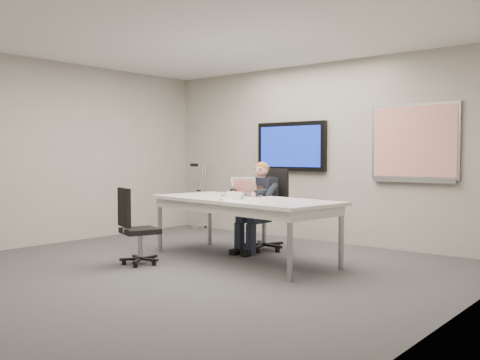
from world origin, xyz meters
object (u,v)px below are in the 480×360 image
Objects in this scene: conference_table at (243,205)px; laptop at (239,191)px; office_chair_far at (266,225)px; seated_person at (255,216)px; office_chair_near at (137,241)px.

laptop reaches higher than conference_table.
seated_person reaches higher than office_chair_far.
seated_person is (-0.00, -0.25, 0.15)m from office_chair_far.
office_chair_far is at bearing 112.34° from conference_table.
seated_person is at bearing -90.70° from office_chair_near.
conference_table is 2.34× the size of office_chair_far.
office_chair_far reaches higher than conference_table.
office_chair_far is 0.29m from seated_person.
laptop reaches higher than office_chair_near.
laptop is at bearing -92.65° from office_chair_near.
conference_table is 2.15× the size of seated_person.
office_chair_far is at bearing -88.15° from office_chair_near.
seated_person reaches higher than conference_table.
conference_table is at bearing -107.65° from office_chair_near.
conference_table is 2.84× the size of office_chair_near.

